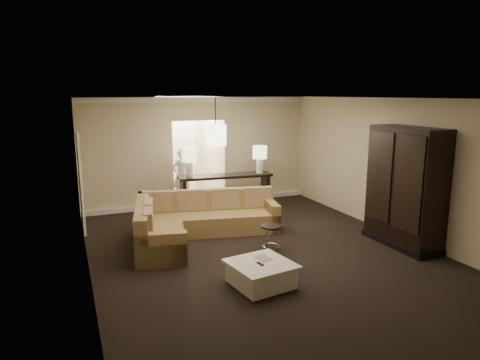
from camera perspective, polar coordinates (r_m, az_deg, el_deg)
name	(u,v)px	position (r m, az deg, el deg)	size (l,w,h in m)	color
ground	(266,256)	(7.88, 3.47, -10.03)	(8.00, 8.00, 0.00)	black
wall_back	(199,152)	(11.16, -5.43, 3.78)	(6.00, 0.04, 2.80)	beige
wall_front	(461,262)	(4.39, 27.43, -9.63)	(6.00, 0.04, 2.80)	beige
wall_left	(85,195)	(6.75, -19.96, -1.92)	(0.04, 8.00, 2.80)	beige
wall_right	(401,169)	(9.18, 20.69, 1.42)	(0.04, 8.00, 2.80)	beige
ceiling	(268,99)	(7.33, 3.74, 10.79)	(6.00, 8.00, 0.02)	white
crown_molding	(199,100)	(11.02, -5.49, 10.62)	(6.00, 0.10, 0.12)	silver
baseboard	(201,202)	(11.37, -5.23, -2.96)	(6.00, 0.10, 0.12)	silver
side_door	(81,183)	(9.57, -20.46, -0.32)	(0.05, 0.90, 2.10)	white
foyer	(186,149)	(12.46, -7.24, 4.07)	(1.44, 2.02, 2.80)	beige
sectional_sofa	(194,221)	(8.72, -6.19, -5.50)	(3.29, 2.45, 0.87)	brown
coffee_table	(261,273)	(6.69, 2.82, -12.34)	(1.02, 1.02, 0.37)	white
console_table	(225,189)	(10.70, -1.95, -1.21)	(2.38, 0.77, 0.90)	black
armoire	(405,190)	(8.69, 21.18, -1.22)	(0.68, 1.59, 2.28)	black
drink_table	(271,233)	(8.01, 4.18, -7.02)	(0.39, 0.39, 0.49)	black
table_lamp_left	(189,158)	(10.36, -6.82, 2.94)	(0.36, 0.36, 0.69)	white
table_lamp_right	(260,155)	(10.81, 2.66, 3.36)	(0.36, 0.36, 0.69)	white
pendant_light	(216,135)	(9.87, -3.27, 6.04)	(0.38, 0.38, 1.09)	black
person	(181,173)	(11.43, -7.87, 0.94)	(0.59, 0.39, 1.64)	beige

